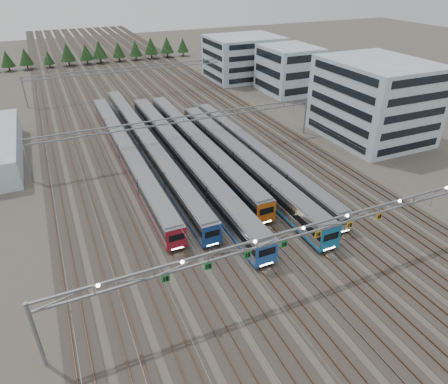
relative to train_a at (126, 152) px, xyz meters
name	(u,v)px	position (x,y,z in m)	size (l,w,h in m)	color
ground	(296,281)	(11.25, -41.18, -2.09)	(400.00, 400.00, 0.00)	#47423A
track_bed	(122,78)	(11.25, 58.82, -0.60)	(54.00, 260.00, 5.42)	#2D2823
train_a	(126,152)	(0.00, 0.00, 0.00)	(2.83, 60.84, 3.69)	black
train_b	(147,144)	(4.50, 2.23, 0.01)	(2.84, 67.56, 3.70)	black
train_c	(183,156)	(9.00, -6.49, 0.19)	(3.12, 63.00, 4.07)	black
train_d	(198,144)	(13.50, -2.57, 0.16)	(3.07, 54.65, 4.01)	black
train_e	(241,160)	(18.00, -12.49, 0.20)	(3.13, 52.26, 4.08)	black
train_f	(255,151)	(22.50, -9.47, -0.17)	(2.57, 53.40, 3.34)	black
gantry_near	(302,233)	(11.20, -41.30, 4.99)	(56.36, 0.61, 8.08)	gray
gantry_mid	(184,124)	(11.25, -1.18, 4.29)	(56.36, 0.36, 8.00)	gray
gantry_far	(131,72)	(11.25, 43.82, 4.29)	(56.36, 0.36, 8.00)	gray
depot_bldg_south	(374,100)	(50.89, -8.62, 5.98)	(18.00, 22.00, 16.14)	#A0B3BF
depot_bldg_mid	(289,69)	(53.49, 28.56, 4.29)	(14.00, 16.00, 12.77)	#A0B3BF
depot_bldg_north	(244,58)	(48.74, 48.04, 4.44)	(22.00, 18.00, 13.06)	#A0B3BF
treeline	(84,53)	(4.05, 89.99, 2.14)	(81.20, 5.60, 7.02)	#332114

